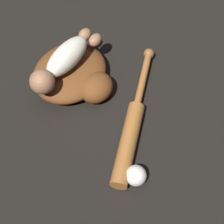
% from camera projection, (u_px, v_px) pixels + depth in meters
% --- Properties ---
extents(ground_plane, '(6.00, 6.00, 0.00)m').
position_uv_depth(ground_plane, '(80.00, 81.00, 1.50)').
color(ground_plane, black).
extents(baseball_glove, '(0.35, 0.36, 0.10)m').
position_uv_depth(baseball_glove, '(74.00, 75.00, 1.46)').
color(baseball_glove, brown).
rests_on(baseball_glove, ground).
extents(baby_figure, '(0.36, 0.14, 0.09)m').
position_uv_depth(baby_figure, '(63.00, 61.00, 1.38)').
color(baby_figure, silver).
rests_on(baby_figure, baseball_glove).
extents(baseball_bat, '(0.55, 0.35, 0.06)m').
position_uv_depth(baseball_bat, '(132.00, 128.00, 1.35)').
color(baseball_bat, '#9E602D').
rests_on(baseball_bat, ground).
extents(baseball, '(0.07, 0.07, 0.07)m').
position_uv_depth(baseball, '(136.00, 175.00, 1.25)').
color(baseball, white).
rests_on(baseball, ground).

